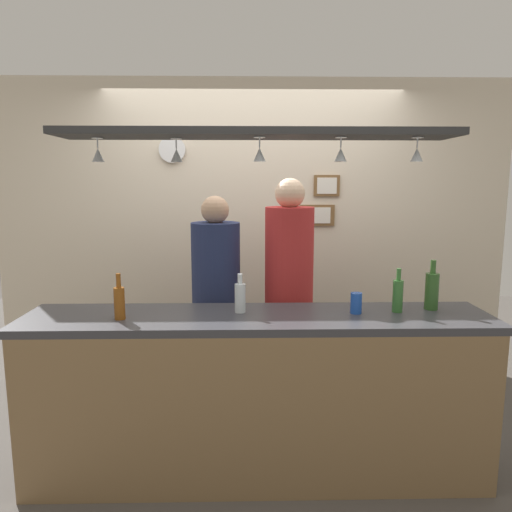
{
  "coord_description": "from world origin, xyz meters",
  "views": [
    {
      "loc": [
        -0.07,
        -2.96,
        1.74
      ],
      "look_at": [
        0.0,
        0.1,
        1.25
      ],
      "focal_mm": 32.9,
      "sensor_mm": 36.0,
      "label": 1
    }
  ],
  "objects_px": {
    "bottle_soda_clear": "(240,297)",
    "picture_frame_upper_small": "(327,186)",
    "bottle_beer_green_import": "(398,295)",
    "drink_can": "(356,303)",
    "wall_clock": "(172,149)",
    "bottle_beer_amber_tall": "(119,302)",
    "person_middle_red_shirt": "(289,278)",
    "person_left_navy_shirt": "(216,289)",
    "picture_frame_lower_pair": "(317,215)",
    "bottle_champagne_green": "(432,290)"
  },
  "relations": [
    {
      "from": "person_middle_red_shirt",
      "to": "drink_can",
      "type": "xyz_separation_m",
      "value": [
        0.34,
        -0.6,
        -0.03
      ]
    },
    {
      "from": "person_left_navy_shirt",
      "to": "person_middle_red_shirt",
      "type": "bearing_deg",
      "value": 0.0
    },
    {
      "from": "bottle_soda_clear",
      "to": "bottle_beer_green_import",
      "type": "height_order",
      "value": "bottle_beer_green_import"
    },
    {
      "from": "person_left_navy_shirt",
      "to": "picture_frame_lower_pair",
      "type": "distance_m",
      "value": 1.23
    },
    {
      "from": "bottle_soda_clear",
      "to": "picture_frame_upper_small",
      "type": "relative_size",
      "value": 1.05
    },
    {
      "from": "person_left_navy_shirt",
      "to": "drink_can",
      "type": "height_order",
      "value": "person_left_navy_shirt"
    },
    {
      "from": "bottle_beer_green_import",
      "to": "person_left_navy_shirt",
      "type": "bearing_deg",
      "value": 152.6
    },
    {
      "from": "bottle_beer_green_import",
      "to": "wall_clock",
      "type": "bearing_deg",
      "value": 138.06
    },
    {
      "from": "drink_can",
      "to": "wall_clock",
      "type": "height_order",
      "value": "wall_clock"
    },
    {
      "from": "person_left_navy_shirt",
      "to": "drink_can",
      "type": "xyz_separation_m",
      "value": [
        0.85,
        -0.6,
        0.05
      ]
    },
    {
      "from": "picture_frame_upper_small",
      "to": "drink_can",
      "type": "bearing_deg",
      "value": -92.04
    },
    {
      "from": "picture_frame_lower_pair",
      "to": "bottle_beer_amber_tall",
      "type": "bearing_deg",
      "value": -131.77
    },
    {
      "from": "bottle_beer_amber_tall",
      "to": "bottle_soda_clear",
      "type": "distance_m",
      "value": 0.68
    },
    {
      "from": "person_left_navy_shirt",
      "to": "person_middle_red_shirt",
      "type": "height_order",
      "value": "person_middle_red_shirt"
    },
    {
      "from": "bottle_beer_green_import",
      "to": "bottle_soda_clear",
      "type": "bearing_deg",
      "value": 179.28
    },
    {
      "from": "bottle_beer_green_import",
      "to": "bottle_champagne_green",
      "type": "distance_m",
      "value": 0.23
    },
    {
      "from": "bottle_beer_green_import",
      "to": "wall_clock",
      "type": "distance_m",
      "value": 2.22
    },
    {
      "from": "bottle_champagne_green",
      "to": "wall_clock",
      "type": "distance_m",
      "value": 2.34
    },
    {
      "from": "wall_clock",
      "to": "bottle_soda_clear",
      "type": "bearing_deg",
      "value": -66.63
    },
    {
      "from": "person_middle_red_shirt",
      "to": "bottle_beer_green_import",
      "type": "bearing_deg",
      "value": -44.19
    },
    {
      "from": "person_middle_red_shirt",
      "to": "picture_frame_lower_pair",
      "type": "bearing_deg",
      "value": 68.59
    },
    {
      "from": "bottle_soda_clear",
      "to": "picture_frame_upper_small",
      "type": "distance_m",
      "value": 1.66
    },
    {
      "from": "drink_can",
      "to": "picture_frame_lower_pair",
      "type": "bearing_deg",
      "value": 91.2
    },
    {
      "from": "bottle_soda_clear",
      "to": "person_middle_red_shirt",
      "type": "bearing_deg",
      "value": 58.89
    },
    {
      "from": "person_middle_red_shirt",
      "to": "bottle_soda_clear",
      "type": "relative_size",
      "value": 7.68
    },
    {
      "from": "bottle_soda_clear",
      "to": "picture_frame_lower_pair",
      "type": "bearing_deg",
      "value": 64.36
    },
    {
      "from": "person_left_navy_shirt",
      "to": "bottle_soda_clear",
      "type": "relative_size",
      "value": 7.16
    },
    {
      "from": "bottle_beer_amber_tall",
      "to": "picture_frame_lower_pair",
      "type": "height_order",
      "value": "picture_frame_lower_pair"
    },
    {
      "from": "bottle_beer_amber_tall",
      "to": "bottle_champagne_green",
      "type": "relative_size",
      "value": 0.87
    },
    {
      "from": "picture_frame_lower_pair",
      "to": "bottle_soda_clear",
      "type": "bearing_deg",
      "value": -115.64
    },
    {
      "from": "person_left_navy_shirt",
      "to": "bottle_beer_amber_tall",
      "type": "xyz_separation_m",
      "value": [
        -0.49,
        -0.69,
        0.09
      ]
    },
    {
      "from": "person_left_navy_shirt",
      "to": "drink_can",
      "type": "bearing_deg",
      "value": -34.98
    },
    {
      "from": "bottle_soda_clear",
      "to": "picture_frame_upper_small",
      "type": "bearing_deg",
      "value": 61.71
    },
    {
      "from": "bottle_beer_amber_tall",
      "to": "wall_clock",
      "type": "relative_size",
      "value": 1.18
    },
    {
      "from": "person_left_navy_shirt",
      "to": "bottle_champagne_green",
      "type": "relative_size",
      "value": 5.49
    },
    {
      "from": "person_middle_red_shirt",
      "to": "picture_frame_upper_small",
      "type": "relative_size",
      "value": 8.03
    },
    {
      "from": "bottle_champagne_green",
      "to": "wall_clock",
      "type": "bearing_deg",
      "value": 143.08
    },
    {
      "from": "bottle_beer_green_import",
      "to": "picture_frame_upper_small",
      "type": "distance_m",
      "value": 1.51
    },
    {
      "from": "person_left_navy_shirt",
      "to": "person_middle_red_shirt",
      "type": "distance_m",
      "value": 0.52
    },
    {
      "from": "bottle_soda_clear",
      "to": "drink_can",
      "type": "xyz_separation_m",
      "value": [
        0.68,
        -0.04,
        -0.03
      ]
    },
    {
      "from": "person_left_navy_shirt",
      "to": "drink_can",
      "type": "distance_m",
      "value": 1.04
    },
    {
      "from": "person_middle_red_shirt",
      "to": "drink_can",
      "type": "bearing_deg",
      "value": -60.49
    },
    {
      "from": "person_left_navy_shirt",
      "to": "picture_frame_lower_pair",
      "type": "bearing_deg",
      "value": 43.71
    },
    {
      "from": "bottle_beer_green_import",
      "to": "bottle_champagne_green",
      "type": "xyz_separation_m",
      "value": [
        0.22,
        0.05,
        0.01
      ]
    },
    {
      "from": "bottle_champagne_green",
      "to": "person_left_navy_shirt",
      "type": "bearing_deg",
      "value": 158.69
    },
    {
      "from": "person_left_navy_shirt",
      "to": "bottle_soda_clear",
      "type": "bearing_deg",
      "value": -72.46
    },
    {
      "from": "picture_frame_upper_small",
      "to": "wall_clock",
      "type": "bearing_deg",
      "value": -179.73
    },
    {
      "from": "person_left_navy_shirt",
      "to": "bottle_beer_green_import",
      "type": "relative_size",
      "value": 6.34
    },
    {
      "from": "bottle_beer_green_import",
      "to": "drink_can",
      "type": "height_order",
      "value": "bottle_beer_green_import"
    },
    {
      "from": "person_middle_red_shirt",
      "to": "bottle_soda_clear",
      "type": "bearing_deg",
      "value": -121.11
    }
  ]
}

